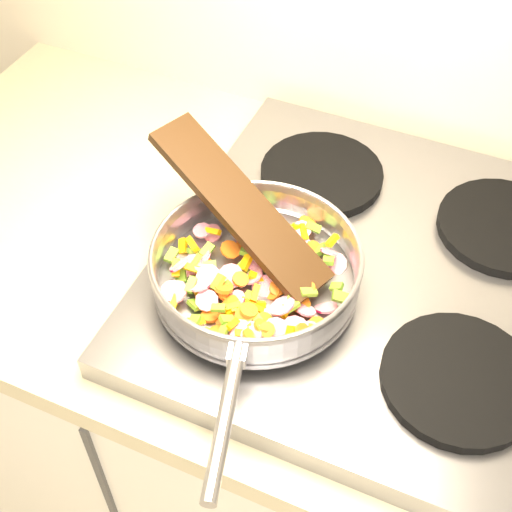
% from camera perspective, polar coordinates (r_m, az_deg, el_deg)
% --- Properties ---
extents(cooktop, '(0.60, 0.60, 0.04)m').
position_cam_1_polar(cooktop, '(1.02, 9.81, -1.66)').
color(cooktop, '#939399').
rests_on(cooktop, counter_top).
extents(grate_fl, '(0.19, 0.19, 0.02)m').
position_cam_1_polar(grate_fl, '(0.93, -0.71, -3.92)').
color(grate_fl, black).
rests_on(grate_fl, cooktop).
extents(grate_fr, '(0.19, 0.19, 0.02)m').
position_cam_1_polar(grate_fr, '(0.90, 15.93, -9.46)').
color(grate_fr, black).
rests_on(grate_fr, cooktop).
extents(grate_bl, '(0.19, 0.19, 0.02)m').
position_cam_1_polar(grate_bl, '(1.11, 5.27, 6.54)').
color(grate_bl, black).
rests_on(grate_bl, cooktop).
extents(grate_br, '(0.19, 0.19, 0.02)m').
position_cam_1_polar(grate_br, '(1.09, 19.20, 2.24)').
color(grate_br, black).
rests_on(grate_br, cooktop).
extents(saute_pan, '(0.32, 0.47, 0.06)m').
position_cam_1_polar(saute_pan, '(0.92, -0.02, -0.98)').
color(saute_pan, '#9E9EA5').
rests_on(saute_pan, grate_fl).
extents(vegetable_heap, '(0.25, 0.26, 0.05)m').
position_cam_1_polar(vegetable_heap, '(0.92, -0.31, -2.05)').
color(vegetable_heap, orange).
rests_on(vegetable_heap, saute_pan).
extents(wooden_spatula, '(0.29, 0.17, 0.12)m').
position_cam_1_polar(wooden_spatula, '(0.94, -1.31, 4.04)').
color(wooden_spatula, black).
rests_on(wooden_spatula, saute_pan).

